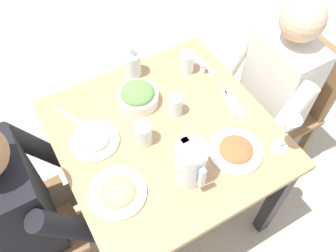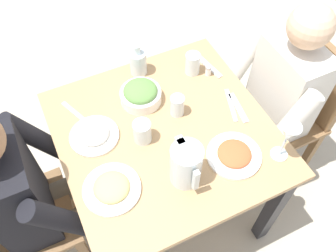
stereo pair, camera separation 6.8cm
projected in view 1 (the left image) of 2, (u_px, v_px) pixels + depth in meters
The scene contains 21 objects.
ground_plane at pixel (166, 202), 2.11m from camera, with size 8.00×8.00×0.00m, color #B7AD99.
dining_table at pixel (166, 147), 1.62m from camera, with size 0.89×0.89×0.73m.
chair_near at pixel (8, 236), 1.51m from camera, with size 0.40×0.40×0.86m.
chair_far at pixel (286, 100), 1.95m from camera, with size 0.40×0.40×0.86m.
diner_near at pixel (45, 199), 1.45m from camera, with size 0.48×0.53×1.15m.
diner_far at pixel (262, 97), 1.77m from camera, with size 0.48×0.53×1.15m.
water_pitcher at pixel (191, 163), 1.32m from camera, with size 0.16×0.12×0.19m.
salad_bowl at pixel (138, 96), 1.58m from camera, with size 0.18×0.18×0.09m.
plate_fries at pixel (117, 192), 1.34m from camera, with size 0.22×0.22×0.05m.
plate_rice_curry at pixel (236, 150), 1.45m from camera, with size 0.22×0.22×0.04m.
plate_yoghurt at pixel (94, 139), 1.48m from camera, with size 0.21×0.21×0.05m.
water_glass_by_pitcher at pixel (175, 105), 1.54m from camera, with size 0.06×0.06×0.10m, color silver.
water_glass_far_left at pixel (187, 62), 1.69m from camera, with size 0.07×0.07×0.11m, color silver.
water_glass_near_right at pixel (143, 133), 1.45m from camera, with size 0.07×0.07×0.10m, color silver.
wine_glass at pixel (288, 127), 1.36m from camera, with size 0.08×0.08×0.20m.
oil_carafe at pixel (133, 65), 1.67m from camera, with size 0.08×0.08×0.16m.
salt_shaker at pixel (203, 68), 1.70m from camera, with size 0.03×0.03×0.05m.
fork_near at pixel (235, 104), 1.61m from camera, with size 0.17×0.03×0.01m, color silver.
knife_near at pixel (74, 120), 1.55m from camera, with size 0.18×0.02×0.01m, color silver.
fork_far at pixel (203, 65), 1.75m from camera, with size 0.17×0.03×0.01m, color silver.
knife_far at pixel (228, 102), 1.61m from camera, with size 0.18×0.02×0.01m, color silver.
Camera 1 is at (0.76, -0.42, 1.98)m, focal length 38.30 mm.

